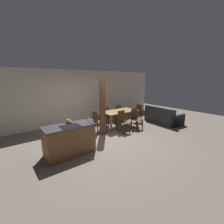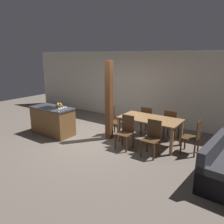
% 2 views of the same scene
% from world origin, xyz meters
% --- Properties ---
extents(ground_plane, '(16.00, 16.00, 0.00)m').
position_xyz_m(ground_plane, '(0.00, 0.00, 0.00)').
color(ground_plane, '#665B51').
extents(wall_back, '(11.20, 0.08, 2.70)m').
position_xyz_m(wall_back, '(0.00, 2.75, 1.35)').
color(wall_back, silver).
rests_on(wall_back, ground_plane).
extents(kitchen_island, '(1.48, 0.72, 0.92)m').
position_xyz_m(kitchen_island, '(-1.43, -0.30, 0.46)').
color(kitchen_island, brown).
rests_on(kitchen_island, ground_plane).
extents(fruit_bowl, '(0.21, 0.21, 0.11)m').
position_xyz_m(fruit_bowl, '(-1.33, -0.07, 0.96)').
color(fruit_bowl, '#99704C').
rests_on(fruit_bowl, kitchen_island).
extents(wine_glass_near, '(0.07, 0.07, 0.13)m').
position_xyz_m(wine_glass_near, '(-0.77, -0.58, 1.02)').
color(wine_glass_near, silver).
rests_on(wine_glass_near, kitchen_island).
extents(wine_glass_middle, '(0.07, 0.07, 0.13)m').
position_xyz_m(wine_glass_middle, '(-0.77, -0.50, 1.02)').
color(wine_glass_middle, silver).
rests_on(wine_glass_middle, kitchen_island).
extents(wine_glass_far, '(0.07, 0.07, 0.13)m').
position_xyz_m(wine_glass_far, '(-0.77, -0.41, 1.02)').
color(wine_glass_far, silver).
rests_on(wine_glass_far, kitchen_island).
extents(wine_glass_end, '(0.07, 0.07, 0.13)m').
position_xyz_m(wine_glass_end, '(-0.77, -0.32, 1.02)').
color(wine_glass_end, silver).
rests_on(wine_glass_end, kitchen_island).
extents(dining_table, '(1.77, 0.91, 0.78)m').
position_xyz_m(dining_table, '(1.53, 0.79, 0.67)').
color(dining_table, olive).
rests_on(dining_table, ground_plane).
extents(dining_chair_near_left, '(0.40, 0.40, 0.94)m').
position_xyz_m(dining_chair_near_left, '(1.13, 0.11, 0.49)').
color(dining_chair_near_left, '#472D19').
rests_on(dining_chair_near_left, ground_plane).
extents(dining_chair_near_right, '(0.40, 0.40, 0.94)m').
position_xyz_m(dining_chair_near_right, '(1.92, 0.11, 0.49)').
color(dining_chair_near_right, '#472D19').
rests_on(dining_chair_near_right, ground_plane).
extents(dining_chair_far_left, '(0.40, 0.40, 0.94)m').
position_xyz_m(dining_chair_far_left, '(1.13, 1.47, 0.49)').
color(dining_chair_far_left, '#472D19').
rests_on(dining_chair_far_left, ground_plane).
extents(dining_chair_far_right, '(0.40, 0.40, 0.94)m').
position_xyz_m(dining_chair_far_right, '(1.92, 1.47, 0.49)').
color(dining_chair_far_right, '#472D19').
rests_on(dining_chair_far_right, ground_plane).
extents(dining_chair_head_end, '(0.40, 0.40, 0.94)m').
position_xyz_m(dining_chair_head_end, '(0.27, 0.79, 0.49)').
color(dining_chair_head_end, '#472D19').
rests_on(dining_chair_head_end, ground_plane).
extents(dining_chair_foot_end, '(0.40, 0.40, 0.94)m').
position_xyz_m(dining_chair_foot_end, '(2.79, 0.79, 0.49)').
color(dining_chair_foot_end, '#472D19').
rests_on(dining_chair_foot_end, ground_plane).
extents(timber_post, '(0.18, 0.18, 2.41)m').
position_xyz_m(timber_post, '(0.31, 0.46, 1.20)').
color(timber_post, brown).
rests_on(timber_post, ground_plane).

